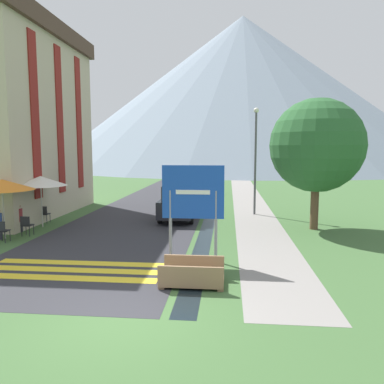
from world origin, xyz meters
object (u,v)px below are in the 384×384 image
Objects in this scene: cafe_chair_far_left at (44,213)px; cafe_umbrella_middle_white at (41,181)px; cafe_chair_near_left at (26,224)px; person_seated_near at (19,216)px; tree_by_path at (317,146)px; parked_car_far at (198,183)px; cafe_umbrella_front_orange at (2,185)px; footbridge at (192,276)px; hotel_building at (15,113)px; streetlamp at (256,153)px; parked_car_near at (179,202)px; cafe_chair_nearest at (2,230)px; road_sign at (193,199)px.

cafe_chair_far_left is 1.87m from cafe_umbrella_middle_white.
cafe_chair_near_left is 2.51m from cafe_umbrella_middle_white.
tree_by_path is at bearing 8.14° from person_seated_near.
cafe_umbrella_middle_white is 1.92m from person_seated_near.
parked_car_far is 1.79× the size of cafe_umbrella_middle_white.
cafe_umbrella_front_orange is 2.42m from cafe_umbrella_middle_white.
footbridge is at bearing -122.89° from tree_by_path.
parked_car_far is 14.61m from tree_by_path.
cafe_chair_far_left is (-8.05, 7.60, 0.29)m from footbridge.
hotel_building reaches higher than parked_car_far.
person_seated_near reaches higher than cafe_chair_far_left.
hotel_building reaches higher than person_seated_near.
parked_car_far reaches higher than footbridge.
streetlamp reaches higher than person_seated_near.
hotel_building is 7.73m from cafe_chair_near_left.
cafe_chair_far_left and cafe_chair_near_left have the same top height.
hotel_building is 1.76× the size of streetlamp.
streetlamp is at bearing 23.38° from parked_car_near.
parked_car_far is at bearing 94.14° from footbridge.
cafe_umbrella_front_orange is (-6.62, -15.96, 1.30)m from parked_car_far.
parked_car_far is 17.75m from cafe_chair_nearest.
cafe_umbrella_middle_white is 0.41× the size of tree_by_path.
cafe_umbrella_middle_white is (0.33, -0.82, 1.65)m from cafe_chair_far_left.
tree_by_path reaches higher than streetlamp.
cafe_chair_near_left reaches higher than footbridge.
tree_by_path is (12.67, 3.72, 3.27)m from cafe_chair_nearest.
person_seated_near is at bearing -118.31° from cafe_chair_far_left.
cafe_chair_nearest is 1.90m from person_seated_near.
cafe_chair_far_left is at bearing -161.13° from streetlamp.
parked_car_far reaches higher than cafe_chair_near_left.
person_seated_near is at bearing 145.50° from footbridge.
cafe_chair_nearest is at bearing -66.03° from cafe_umbrella_front_orange.
road_sign is at bearing -16.34° from cafe_umbrella_front_orange.
person_seated_near is (-0.15, -1.96, 0.18)m from cafe_chair_far_left.
parked_car_near is 5.26× the size of cafe_chair_far_left.
cafe_umbrella_front_orange is at bearing -112.53° from parked_car_far.
cafe_umbrella_middle_white is (-7.54, 4.71, 0.13)m from road_sign.
parked_car_far is at bearing 112.99° from streetlamp.
streetlamp is at bearing 32.81° from cafe_umbrella_front_orange.
footbridge is at bearing -85.86° from parked_car_far.
cafe_chair_nearest is 1.19m from cafe_chair_near_left.
footbridge is 0.68× the size of cafe_umbrella_front_orange.
hotel_building is 6.88m from person_seated_near.
cafe_umbrella_middle_white is (-6.25, -13.57, 1.25)m from parked_car_far.
cafe_umbrella_middle_white is at bearing 67.31° from person_seated_near.
cafe_umbrella_front_orange is (-6.49, -5.04, 1.30)m from parked_car_near.
streetlamp reaches higher than parked_car_far.
footbridge is at bearing -67.21° from cafe_chair_far_left.
tree_by_path reaches higher than cafe_chair_far_left.
hotel_building is 2.42× the size of parked_car_far.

